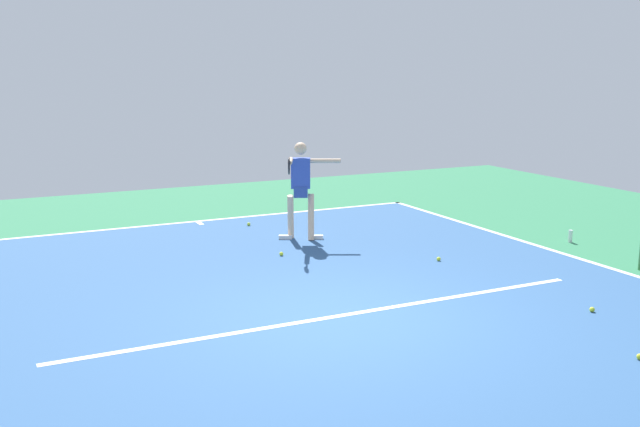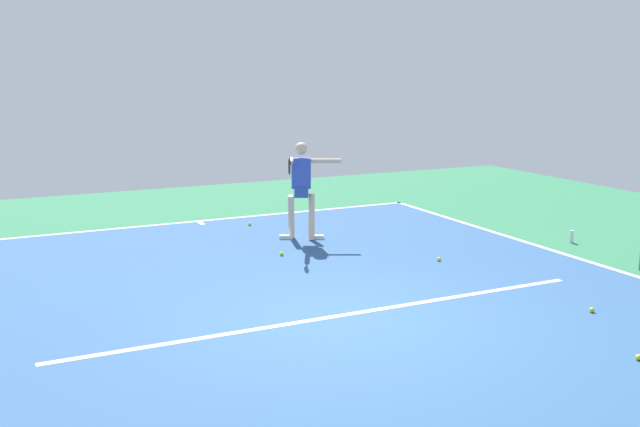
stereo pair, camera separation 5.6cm
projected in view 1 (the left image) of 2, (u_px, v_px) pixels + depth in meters
ground_plane at (348, 319)px, 9.01m from camera, size 21.66×21.66×0.00m
court_surface at (348, 319)px, 9.01m from camera, size 9.59×13.04×0.00m
court_line_baseline_near at (197, 221)px, 14.72m from camera, size 9.59×0.10×0.01m
court_line_sideline_left at (624, 272)px, 11.05m from camera, size 0.10×13.04×0.01m
court_line_service at (343, 315)px, 9.14m from camera, size 7.19×0.10×0.01m
court_line_centre_mark at (200, 223)px, 14.54m from camera, size 0.10×0.30×0.01m
tennis_player at (301, 184)px, 12.97m from camera, size 1.28×1.11×1.77m
tennis_ball_far_corner at (640, 357)px, 7.75m from camera, size 0.07×0.07×0.07m
tennis_ball_near_player at (592, 310)px, 9.26m from camera, size 0.07×0.07×0.07m
tennis_ball_by_baseline at (249, 224)px, 14.31m from camera, size 0.07×0.07×0.07m
tennis_ball_near_service_line at (439, 259)px, 11.71m from camera, size 0.07×0.07×0.07m
tennis_ball_centre_court at (281, 254)px, 12.02m from camera, size 0.07×0.07×0.07m
water_bottle at (570, 236)px, 12.95m from camera, size 0.07×0.07×0.22m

